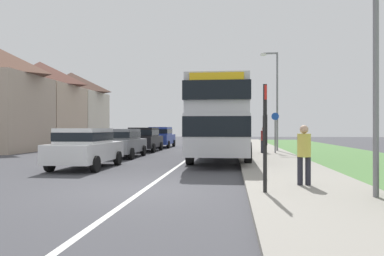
# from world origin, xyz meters

# --- Properties ---
(ground_plane) EXTENTS (120.00, 120.00, 0.00)m
(ground_plane) POSITION_xyz_m (0.00, 0.00, 0.00)
(ground_plane) COLOR #424247
(lane_marking_centre) EXTENTS (0.14, 60.00, 0.01)m
(lane_marking_centre) POSITION_xyz_m (0.00, 8.00, 0.00)
(lane_marking_centre) COLOR silver
(lane_marking_centre) RESTS_ON ground_plane
(pavement_near_side) EXTENTS (3.20, 68.00, 0.12)m
(pavement_near_side) POSITION_xyz_m (4.20, 6.00, 0.06)
(pavement_near_side) COLOR gray
(pavement_near_side) RESTS_ON ground_plane
(double_decker_bus) EXTENTS (2.80, 10.80, 3.70)m
(double_decker_bus) POSITION_xyz_m (1.69, 9.60, 2.14)
(double_decker_bus) COLOR #BCBCC1
(double_decker_bus) RESTS_ON ground_plane
(parked_car_white) EXTENTS (1.92, 4.18, 1.59)m
(parked_car_white) POSITION_xyz_m (-3.50, 4.77, 0.88)
(parked_car_white) COLOR silver
(parked_car_white) RESTS_ON ground_plane
(parked_car_grey) EXTENTS (1.95, 4.13, 1.55)m
(parked_car_grey) POSITION_xyz_m (-3.70, 10.13, 0.86)
(parked_car_grey) COLOR slate
(parked_car_grey) RESTS_ON ground_plane
(parked_car_black) EXTENTS (1.97, 4.15, 1.64)m
(parked_car_black) POSITION_xyz_m (-3.72, 15.37, 0.90)
(parked_car_black) COLOR black
(parked_car_black) RESTS_ON ground_plane
(parked_car_blue) EXTENTS (1.89, 4.42, 1.69)m
(parked_car_blue) POSITION_xyz_m (-3.60, 20.70, 0.93)
(parked_car_blue) COLOR navy
(parked_car_blue) RESTS_ON ground_plane
(pedestrian_at_stop) EXTENTS (0.34, 0.34, 1.67)m
(pedestrian_at_stop) POSITION_xyz_m (4.10, 0.57, 0.98)
(pedestrian_at_stop) COLOR #23232D
(pedestrian_at_stop) RESTS_ON ground_plane
(pedestrian_walking_away) EXTENTS (0.34, 0.34, 1.67)m
(pedestrian_walking_away) POSITION_xyz_m (4.16, 12.98, 0.98)
(pedestrian_walking_away) COLOR #23232D
(pedestrian_walking_away) RESTS_ON ground_plane
(bus_stop_sign) EXTENTS (0.09, 0.52, 2.60)m
(bus_stop_sign) POSITION_xyz_m (3.00, -0.59, 1.54)
(bus_stop_sign) COLOR black
(bus_stop_sign) RESTS_ON ground_plane
(cycle_route_sign) EXTENTS (0.44, 0.08, 2.52)m
(cycle_route_sign) POSITION_xyz_m (4.82, 12.92, 1.43)
(cycle_route_sign) COLOR slate
(cycle_route_sign) RESTS_ON ground_plane
(street_lamp_near) EXTENTS (1.14, 0.20, 6.59)m
(street_lamp_near) POSITION_xyz_m (5.19, -0.93, 3.83)
(street_lamp_near) COLOR slate
(street_lamp_near) RESTS_ON ground_plane
(street_lamp_mid) EXTENTS (1.14, 0.20, 6.58)m
(street_lamp_mid) POSITION_xyz_m (5.11, 15.23, 3.82)
(street_lamp_mid) COLOR slate
(street_lamp_mid) RESTS_ON ground_plane
(house_terrace_far_side) EXTENTS (6.01, 17.95, 7.24)m
(house_terrace_far_side) POSITION_xyz_m (-13.90, 20.05, 3.62)
(house_terrace_far_side) COLOR tan
(house_terrace_far_side) RESTS_ON ground_plane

